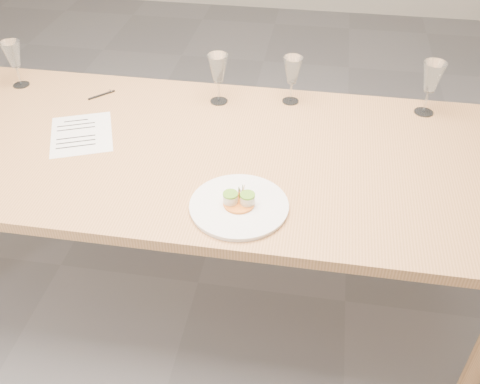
% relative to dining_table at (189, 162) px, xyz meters
% --- Properties ---
extents(ground, '(7.00, 7.00, 0.00)m').
position_rel_dining_table_xyz_m(ground, '(0.00, 0.00, -0.68)').
color(ground, slate).
rests_on(ground, ground).
extents(dining_table, '(2.40, 1.00, 0.75)m').
position_rel_dining_table_xyz_m(dining_table, '(0.00, 0.00, 0.00)').
color(dining_table, tan).
rests_on(dining_table, ground).
extents(dinner_plate, '(0.32, 0.32, 0.08)m').
position_rel_dining_table_xyz_m(dinner_plate, '(0.24, -0.31, 0.08)').
color(dinner_plate, white).
rests_on(dinner_plate, dining_table).
extents(recipe_sheet, '(0.32, 0.35, 0.00)m').
position_rel_dining_table_xyz_m(recipe_sheet, '(-0.42, 0.02, 0.07)').
color(recipe_sheet, white).
rests_on(recipe_sheet, dining_table).
extents(ballpoint_pen, '(0.09, 0.10, 0.01)m').
position_rel_dining_table_xyz_m(ballpoint_pen, '(-0.45, 0.32, 0.07)').
color(ballpoint_pen, black).
rests_on(ballpoint_pen, dining_table).
extents(wine_glass_0, '(0.08, 0.08, 0.20)m').
position_rel_dining_table_xyz_m(wine_glass_0, '(-0.83, 0.35, 0.21)').
color(wine_glass_0, white).
rests_on(wine_glass_0, dining_table).
extents(wine_glass_1, '(0.08, 0.08, 0.21)m').
position_rel_dining_table_xyz_m(wine_glass_1, '(0.05, 0.35, 0.21)').
color(wine_glass_1, white).
rests_on(wine_glass_1, dining_table).
extents(wine_glass_2, '(0.08, 0.08, 0.20)m').
position_rel_dining_table_xyz_m(wine_glass_2, '(0.34, 0.40, 0.21)').
color(wine_glass_2, white).
rests_on(wine_glass_2, dining_table).
extents(wine_glass_3, '(0.09, 0.09, 0.22)m').
position_rel_dining_table_xyz_m(wine_glass_3, '(0.88, 0.39, 0.22)').
color(wine_glass_3, white).
rests_on(wine_glass_3, dining_table).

